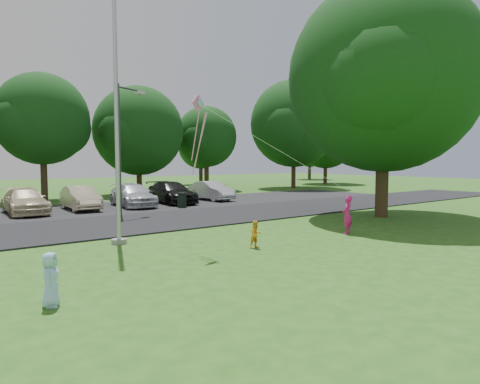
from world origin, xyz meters
TOP-DOWN VIEW (x-y plane):
  - ground at (0.00, 0.00)m, footprint 120.00×120.00m
  - park_road at (0.00, 9.00)m, footprint 60.00×6.00m
  - parking_strip at (0.00, 15.50)m, footprint 42.00×7.00m
  - flagpole at (-3.50, 5.00)m, footprint 0.50×0.50m
  - street_lamp at (-0.45, 11.79)m, footprint 1.75×0.85m
  - trash_can at (3.55, 13.00)m, footprint 0.57×0.57m
  - big_tree at (9.34, 3.55)m, footprint 9.77×9.22m
  - tree_row at (1.59, 24.23)m, footprint 64.35×11.94m
  - horizon_trees at (4.06, 33.88)m, footprint 77.46×7.20m
  - parked_cars at (0.21, 15.44)m, footprint 16.62×5.07m
  - woman at (4.12, 1.56)m, footprint 0.63×0.54m
  - child_yellow at (-0.32, 1.66)m, footprint 0.45×0.36m
  - child_blue at (-6.94, -0.16)m, footprint 0.53×0.61m
  - kite at (-1.82, 2.34)m, footprint 6.39×1.06m

SIDE VIEW (x-z plane):
  - ground at x=0.00m, z-range 0.00..0.00m
  - park_road at x=0.00m, z-range 0.00..0.06m
  - parking_strip at x=0.00m, z-range 0.00..0.06m
  - child_yellow at x=-0.32m, z-range 0.00..0.87m
  - trash_can at x=3.55m, z-range 0.00..0.90m
  - child_blue at x=-6.94m, z-range 0.00..1.05m
  - parked_cars at x=0.21m, z-range 0.04..1.40m
  - woman at x=4.12m, z-range 0.00..1.45m
  - street_lamp at x=-0.45m, z-range 0.66..7.20m
  - kite at x=-1.82m, z-range 2.42..5.55m
  - flagpole at x=-3.50m, z-range -0.83..9.17m
  - horizon_trees at x=4.06m, z-range 0.79..7.81m
  - tree_row at x=1.59m, z-range 0.27..11.15m
  - big_tree at x=9.34m, z-range 0.87..12.31m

